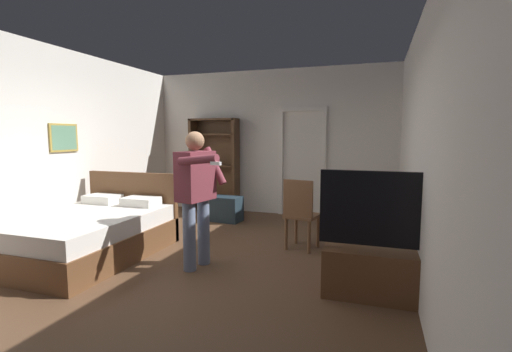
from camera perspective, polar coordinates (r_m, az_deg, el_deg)
ground_plane at (r=4.63m, az=-9.11°, el=-13.69°), size 6.95×6.95×0.00m
wall_back at (r=7.35m, az=2.40°, el=5.31°), size 5.13×0.12×2.88m
wall_left at (r=5.94m, az=-31.36°, el=4.11°), size 0.15×6.56×2.88m
wall_right at (r=3.87m, az=25.49°, el=3.67°), size 0.12×6.56×2.88m
doorway_frame at (r=7.12m, az=7.29°, el=3.47°), size 0.93×0.08×2.13m
bed at (r=5.30m, az=-24.87°, el=-8.17°), size 1.55×2.07×1.02m
bookshelf at (r=7.56m, az=-6.51°, el=2.28°), size 1.02×0.32×1.93m
tv_flatscreen at (r=3.79m, az=19.62°, el=-12.79°), size 1.25×0.40×1.25m
side_table at (r=4.85m, az=14.38°, el=-7.14°), size 0.57×0.57×0.70m
laptop at (r=4.75m, az=14.25°, el=-3.86°), size 0.41×0.42×0.15m
bottle_on_table at (r=4.69m, az=16.13°, el=-3.51°), size 0.06×0.06×0.22m
wooden_chair at (r=5.02m, az=7.05°, el=-5.57°), size 0.50×0.50×0.99m
person_blue_shirt at (r=4.32m, az=-9.39°, el=-2.07°), size 0.68×0.73×1.63m
suitcase_dark at (r=6.72m, az=-4.67°, el=-5.21°), size 0.57×0.41×0.46m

